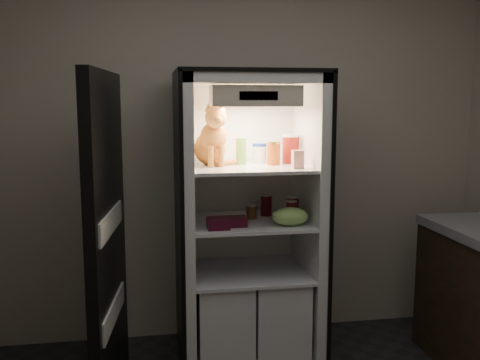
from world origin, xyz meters
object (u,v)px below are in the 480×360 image
object	(u,v)px
cream_carton	(298,159)
berry_box_left	(218,223)
soda_can_b	(293,208)
berry_box_right	(237,221)
parmesan_shaker	(241,151)
mayo_tub	(259,153)
refrigerator	(247,241)
grape_bag	(290,216)
pepper_jar	(291,149)
condiment_jar	(252,211)
tabby_cat	(212,141)
soda_can_a	(266,205)
salsa_jar	(274,153)
soda_can_c	(291,211)

from	to	relation	value
cream_carton	berry_box_left	xyz separation A→B (m)	(-0.49, -0.01, -0.37)
soda_can_b	berry_box_right	world-z (taller)	soda_can_b
parmesan_shaker	mayo_tub	world-z (taller)	parmesan_shaker
refrigerator	parmesan_shaker	xyz separation A→B (m)	(-0.04, 0.02, 0.58)
soda_can_b	grape_bag	xyz separation A→B (m)	(-0.07, -0.20, -0.01)
refrigerator	pepper_jar	xyz separation A→B (m)	(0.29, 0.03, 0.59)
refrigerator	condiment_jar	bearing A→B (deg)	-13.38
tabby_cat	cream_carton	distance (m)	0.56
soda_can_a	berry_box_left	distance (m)	0.48
salsa_jar	cream_carton	distance (m)	0.22
tabby_cat	soda_can_c	xyz separation A→B (m)	(0.48, -0.15, -0.43)
soda_can_c	cream_carton	bearing A→B (deg)	-85.77
salsa_jar	soda_can_c	distance (m)	0.38
parmesan_shaker	berry_box_right	size ratio (longest dim) A/B	1.50
tabby_cat	berry_box_right	distance (m)	0.53
soda_can_c	pepper_jar	bearing A→B (deg)	78.30
parmesan_shaker	berry_box_left	size ratio (longest dim) A/B	1.32
parmesan_shaker	condiment_jar	size ratio (longest dim) A/B	1.83
condiment_jar	salsa_jar	bearing A→B (deg)	-13.34
salsa_jar	pepper_jar	size ratio (longest dim) A/B	0.80
refrigerator	parmesan_shaker	bearing A→B (deg)	149.68
soda_can_c	parmesan_shaker	bearing A→B (deg)	152.56
cream_carton	soda_can_c	world-z (taller)	cream_carton
berry_box_right	refrigerator	bearing A→B (deg)	63.76
soda_can_c	condiment_jar	distance (m)	0.26
pepper_jar	cream_carton	xyz separation A→B (m)	(-0.03, -0.27, -0.04)
condiment_jar	berry_box_left	distance (m)	0.34
refrigerator	tabby_cat	bearing A→B (deg)	175.73
refrigerator	tabby_cat	world-z (taller)	refrigerator
soda_can_c	grape_bag	size ratio (longest dim) A/B	0.59
tabby_cat	parmesan_shaker	size ratio (longest dim) A/B	2.37
refrigerator	berry_box_right	world-z (taller)	refrigerator
cream_carton	mayo_tub	bearing A→B (deg)	120.92
tabby_cat	cream_carton	size ratio (longest dim) A/B	3.72
parmesan_shaker	grape_bag	bearing A→B (deg)	-44.39
tabby_cat	mayo_tub	xyz separation A→B (m)	(0.31, 0.04, -0.09)
condiment_jar	berry_box_left	xyz separation A→B (m)	(-0.25, -0.24, -0.01)
cream_carton	soda_can_b	bearing A→B (deg)	81.87
grape_bag	parmesan_shaker	bearing A→B (deg)	135.61
soda_can_c	refrigerator	bearing A→B (deg)	152.96
mayo_tub	salsa_jar	bearing A→B (deg)	-53.77
berry_box_left	cream_carton	bearing A→B (deg)	1.53
condiment_jar	refrigerator	bearing A→B (deg)	166.62
mayo_tub	salsa_jar	distance (m)	0.12
soda_can_c	berry_box_left	distance (m)	0.49
mayo_tub	soda_can_a	world-z (taller)	mayo_tub
tabby_cat	mayo_tub	bearing A→B (deg)	0.88
tabby_cat	berry_box_left	size ratio (longest dim) A/B	3.13
salsa_jar	cream_carton	xyz separation A→B (m)	(0.10, -0.19, -0.02)
cream_carton	berry_box_left	distance (m)	0.61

